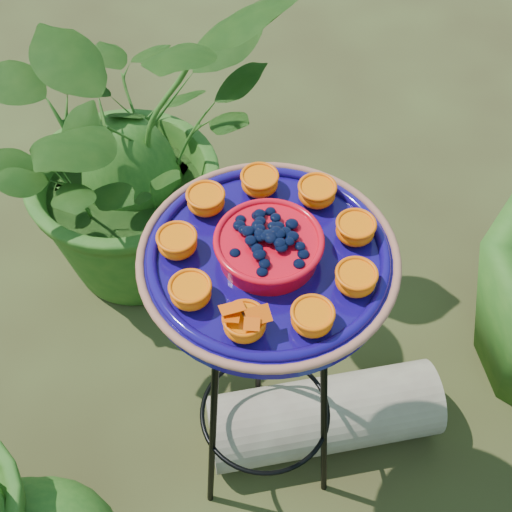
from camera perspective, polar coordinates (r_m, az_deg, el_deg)
ground_plane at (r=1.91m, az=-0.40°, el=-16.65°), size 20.00×20.00×0.00m
tripod_stand at (r=1.47m, az=0.81°, el=-8.75°), size 0.39×0.39×0.82m
feeder_dish at (r=1.17m, az=1.00°, el=-0.04°), size 0.55×0.55×0.10m
driftwood_log at (r=1.87m, az=5.43°, el=-12.56°), size 0.60×0.45×0.19m
shrub_back_left at (r=1.98m, az=-10.43°, el=8.90°), size 1.03×1.07×0.91m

